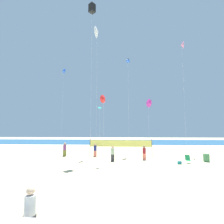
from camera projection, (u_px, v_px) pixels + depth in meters
ground_plane at (126, 170)px, 15.34m from camera, size 120.00×120.00×0.00m
ocean_band at (123, 142)px, 49.68m from camera, size 120.00×20.00×0.01m
mother_figure at (30, 211)px, 5.85m from camera, size 0.40×0.40×1.73m
beachgoer_sage_shirt at (113, 153)px, 19.67m from camera, size 0.41×0.41×1.79m
beachgoer_maroon_shirt at (144, 152)px, 20.59m from camera, size 0.39×0.39×1.71m
beachgoer_navy_shirt at (95, 150)px, 22.99m from camera, size 0.40×0.40×1.74m
beachgoer_plum_shirt at (65, 149)px, 23.27m from camera, size 0.43×0.43×1.86m
folding_beach_chair at (188, 159)px, 18.58m from camera, size 0.52×0.65×0.89m
trash_barrel at (206, 158)px, 19.48m from camera, size 0.67×0.67×0.88m
volleyball_net at (120, 144)px, 23.49m from camera, size 8.60×0.44×2.40m
beach_handbag at (180, 163)px, 18.04m from camera, size 0.39×0.20×0.31m
kite_cyan_diamond at (100, 108)px, 28.43m from camera, size 0.62×0.63×7.43m
kite_blue_inflatable at (128, 61)px, 26.16m from camera, size 0.89×1.45×14.45m
kite_magenta_delta at (148, 103)px, 35.08m from camera, size 1.16×1.65×9.87m
kite_white_delta at (97, 32)px, 25.84m from camera, size 0.63×1.79×19.23m
kite_black_box at (92, 9)px, 21.97m from camera, size 0.97×0.97×19.75m
kite_blue_delta at (63, 71)px, 35.63m from camera, size 1.03×0.88×16.31m
kite_red_delta at (104, 99)px, 18.55m from camera, size 0.76×0.92×7.43m
kite_pink_delta at (182, 45)px, 27.28m from camera, size 0.68×1.24×17.68m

